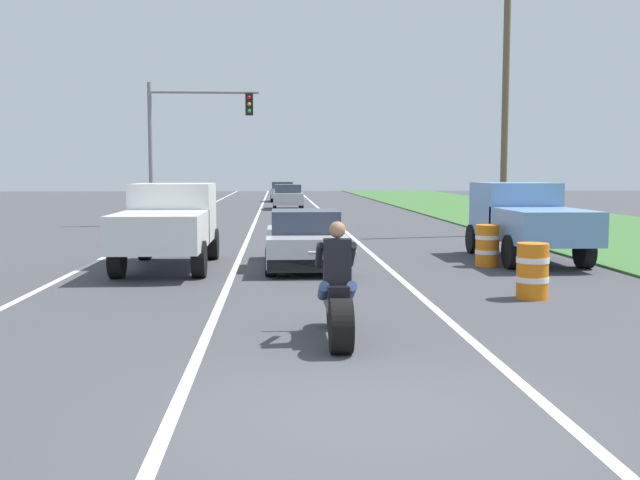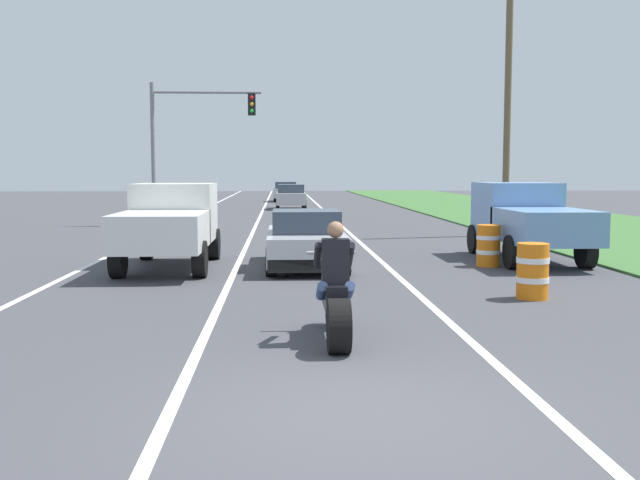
% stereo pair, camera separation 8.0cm
% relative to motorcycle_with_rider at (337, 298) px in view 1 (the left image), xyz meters
% --- Properties ---
extents(ground_plane, '(160.00, 160.00, 0.00)m').
position_rel_motorcycle_with_rider_xyz_m(ground_plane, '(0.02, -2.92, -0.59)').
color(ground_plane, '#424247').
extents(lane_stripe_left_solid, '(0.14, 120.00, 0.01)m').
position_rel_motorcycle_with_rider_xyz_m(lane_stripe_left_solid, '(-5.38, 17.08, -0.59)').
color(lane_stripe_left_solid, white).
rests_on(lane_stripe_left_solid, ground).
extents(lane_stripe_right_solid, '(0.14, 120.00, 0.01)m').
position_rel_motorcycle_with_rider_xyz_m(lane_stripe_right_solid, '(1.82, 17.08, -0.59)').
color(lane_stripe_right_solid, white).
rests_on(lane_stripe_right_solid, ground).
extents(lane_stripe_centre_dashed, '(0.14, 120.00, 0.01)m').
position_rel_motorcycle_with_rider_xyz_m(lane_stripe_centre_dashed, '(-1.78, 17.08, -0.59)').
color(lane_stripe_centre_dashed, white).
rests_on(lane_stripe_centre_dashed, ground).
extents(grass_verge_right, '(10.00, 120.00, 0.06)m').
position_rel_motorcycle_with_rider_xyz_m(grass_verge_right, '(11.94, 17.08, -0.56)').
color(grass_verge_right, '#3D6B33').
rests_on(grass_verge_right, ground).
extents(motorcycle_with_rider, '(0.70, 2.21, 1.62)m').
position_rel_motorcycle_with_rider_xyz_m(motorcycle_with_rider, '(0.00, 0.00, 0.00)').
color(motorcycle_with_rider, black).
rests_on(motorcycle_with_rider, ground).
extents(sports_car_silver, '(1.84, 4.30, 1.37)m').
position_rel_motorcycle_with_rider_xyz_m(sports_car_silver, '(-0.13, 7.77, 0.04)').
color(sports_car_silver, '#B7B7BC').
rests_on(sports_car_silver, ground).
extents(pickup_truck_left_lane_white, '(2.02, 4.80, 1.98)m').
position_rel_motorcycle_with_rider_xyz_m(pickup_truck_left_lane_white, '(-3.33, 7.77, 0.51)').
color(pickup_truck_left_lane_white, silver).
rests_on(pickup_truck_left_lane_white, ground).
extents(pickup_truck_right_shoulder_light_blue, '(2.02, 4.80, 1.98)m').
position_rel_motorcycle_with_rider_xyz_m(pickup_truck_right_shoulder_light_blue, '(5.57, 8.78, 0.51)').
color(pickup_truck_right_shoulder_light_blue, '#6B93C6').
rests_on(pickup_truck_right_shoulder_light_blue, ground).
extents(traffic_light_mast_near, '(4.66, 0.34, 6.00)m').
position_rel_motorcycle_with_rider_xyz_m(traffic_light_mast_near, '(-4.67, 21.95, 3.41)').
color(traffic_light_mast_near, gray).
rests_on(traffic_light_mast_near, ground).
extents(utility_pole_roadside, '(0.24, 0.24, 8.66)m').
position_rel_motorcycle_with_rider_xyz_m(utility_pole_roadside, '(7.25, 16.09, 3.74)').
color(utility_pole_roadside, brown).
rests_on(utility_pole_roadside, ground).
extents(construction_barrel_nearest, '(0.58, 0.58, 1.00)m').
position_rel_motorcycle_with_rider_xyz_m(construction_barrel_nearest, '(3.77, 3.17, -0.09)').
color(construction_barrel_nearest, orange).
rests_on(construction_barrel_nearest, ground).
extents(construction_barrel_mid, '(0.58, 0.58, 1.00)m').
position_rel_motorcycle_with_rider_xyz_m(construction_barrel_mid, '(4.27, 7.71, -0.09)').
color(construction_barrel_mid, orange).
rests_on(construction_barrel_mid, ground).
extents(distant_car_far_ahead, '(1.80, 4.00, 1.50)m').
position_rel_motorcycle_with_rider_xyz_m(distant_car_far_ahead, '(-0.11, 35.14, 0.18)').
color(distant_car_far_ahead, '#B2B2B7').
rests_on(distant_car_far_ahead, ground).
extents(distant_car_further_ahead, '(1.80, 4.00, 1.50)m').
position_rel_motorcycle_with_rider_xyz_m(distant_car_further_ahead, '(-0.36, 46.58, 0.18)').
color(distant_car_further_ahead, '#B2B2B7').
rests_on(distant_car_further_ahead, ground).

